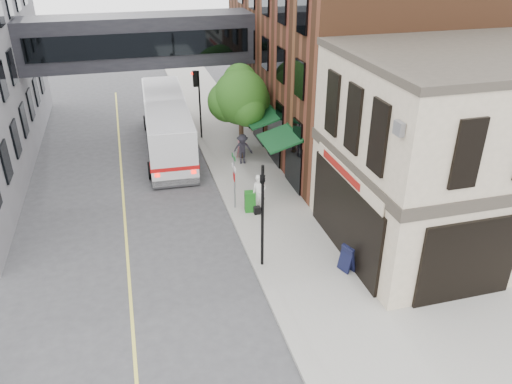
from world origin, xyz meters
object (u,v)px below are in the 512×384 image
pedestrian_c (242,149)px  newspaper_box (250,201)px  sandwich_board (347,259)px  pedestrian_a (259,193)px  pedestrian_b (242,146)px  bus (167,122)px

pedestrian_c → newspaper_box: bearing=-94.1°
newspaper_box → sandwich_board: bearing=-58.4°
pedestrian_a → newspaper_box: (-0.44, 0.08, -0.43)m
pedestrian_b → pedestrian_c: size_ratio=0.83×
pedestrian_b → newspaper_box: bearing=-113.4°
pedestrian_a → pedestrian_b: bearing=89.6°
pedestrian_b → pedestrian_a: bearing=-109.5°
pedestrian_c → newspaper_box: pedestrian_c is taller
bus → pedestrian_b: (4.15, -2.92, -0.87)m
pedestrian_a → sandwich_board: bearing=-63.6°
bus → pedestrian_a: bus is taller
bus → pedestrian_b: bearing=-35.1°
pedestrian_b → sandwich_board: 12.42m
pedestrian_c → sandwich_board: bearing=-76.3°
pedestrian_c → pedestrian_a: bearing=-89.7°
bus → sandwich_board: 16.26m
pedestrian_b → bus: bearing=131.9°
pedestrian_a → pedestrian_b: 6.70m
bus → pedestrian_c: bus is taller
pedestrian_a → sandwich_board: 6.08m
pedestrian_b → sandwich_board: size_ratio=1.36×
bus → pedestrian_c: size_ratio=6.53×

